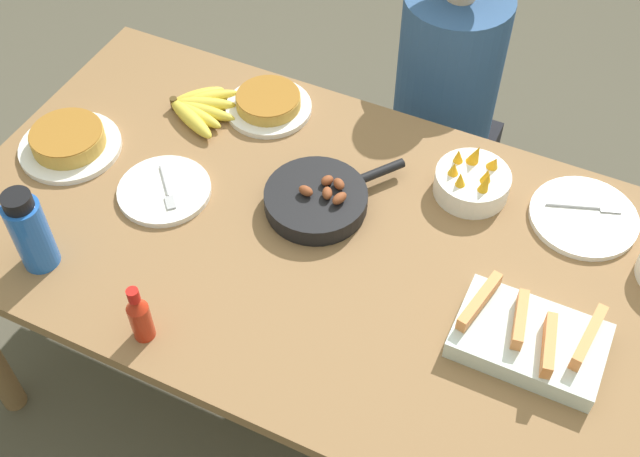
% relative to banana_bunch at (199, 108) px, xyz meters
% --- Properties ---
extents(ground_plane, '(14.00, 14.00, 0.00)m').
position_rel_banana_bunch_xyz_m(ground_plane, '(0.48, -0.25, -0.77)').
color(ground_plane, '#565142').
extents(dining_table, '(1.78, 0.98, 0.76)m').
position_rel_banana_bunch_xyz_m(dining_table, '(0.48, -0.25, -0.11)').
color(dining_table, olive).
rests_on(dining_table, ground_plane).
extents(banana_bunch, '(0.20, 0.22, 0.04)m').
position_rel_banana_bunch_xyz_m(banana_bunch, '(0.00, 0.00, 0.00)').
color(banana_bunch, gold).
rests_on(banana_bunch, dining_table).
extents(melon_tray, '(0.31, 0.21, 0.09)m').
position_rel_banana_bunch_xyz_m(melon_tray, '(1.01, -0.34, 0.01)').
color(melon_tray, silver).
rests_on(melon_tray, dining_table).
extents(skillet, '(0.28, 0.33, 0.08)m').
position_rel_banana_bunch_xyz_m(skillet, '(0.44, -0.17, 0.01)').
color(skillet, black).
rests_on(skillet, dining_table).
extents(frittata_plate_center, '(0.23, 0.23, 0.05)m').
position_rel_banana_bunch_xyz_m(frittata_plate_center, '(0.17, 0.09, 0.00)').
color(frittata_plate_center, white).
rests_on(frittata_plate_center, dining_table).
extents(frittata_plate_side, '(0.26, 0.26, 0.06)m').
position_rel_banana_bunch_xyz_m(frittata_plate_side, '(-0.23, -0.27, 0.01)').
color(frittata_plate_side, white).
rests_on(frittata_plate_side, dining_table).
extents(empty_plate_near_front, '(0.26, 0.26, 0.02)m').
position_rel_banana_bunch_xyz_m(empty_plate_near_front, '(1.03, 0.07, -0.01)').
color(empty_plate_near_front, white).
rests_on(empty_plate_near_front, dining_table).
extents(empty_plate_far_left, '(0.23, 0.23, 0.02)m').
position_rel_banana_bunch_xyz_m(empty_plate_far_left, '(0.07, -0.29, -0.01)').
color(empty_plate_far_left, white).
rests_on(empty_plate_far_left, dining_table).
extents(fruit_bowl_mango, '(0.19, 0.19, 0.12)m').
position_rel_banana_bunch_xyz_m(fruit_bowl_mango, '(0.76, 0.04, 0.02)').
color(fruit_bowl_mango, white).
rests_on(fruit_bowl_mango, dining_table).
extents(water_bottle, '(0.08, 0.08, 0.22)m').
position_rel_banana_bunch_xyz_m(water_bottle, '(-0.07, -0.59, 0.09)').
color(water_bottle, blue).
rests_on(water_bottle, dining_table).
extents(hot_sauce_bottle, '(0.05, 0.05, 0.16)m').
position_rel_banana_bunch_xyz_m(hot_sauce_bottle, '(0.26, -0.66, 0.05)').
color(hot_sauce_bottle, '#B72814').
rests_on(hot_sauce_bottle, dining_table).
extents(person_figure, '(0.34, 0.34, 1.20)m').
position_rel_banana_bunch_xyz_m(person_figure, '(0.54, 0.51, -0.27)').
color(person_figure, black).
rests_on(person_figure, ground_plane).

